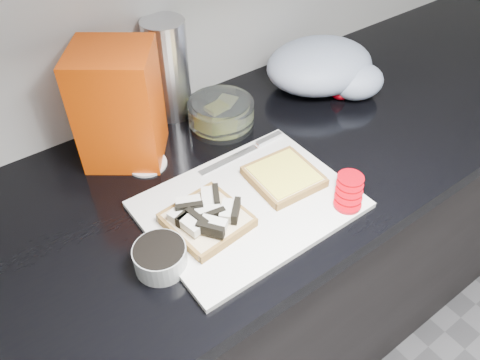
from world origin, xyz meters
The scene contains 14 objects.
base_cabinet centered at (0.00, 1.20, 0.43)m, with size 3.50×0.60×0.86m, color black.
countertop centered at (0.00, 1.20, 0.88)m, with size 3.50×0.64×0.04m, color black.
cutting_board centered at (-0.14, 1.08, 0.91)m, with size 0.40×0.30×0.01m, color silver.
bread_left centered at (-0.24, 1.09, 0.93)m, with size 0.15×0.15×0.04m.
bread_right centered at (-0.04, 1.09, 0.92)m, with size 0.14×0.14×0.02m.
tomato_slices centered at (0.03, 0.98, 0.92)m, with size 0.11×0.10×0.02m.
knife centered at (-0.03, 1.21, 0.92)m, with size 0.22×0.02×0.01m.
seed_tub centered at (-0.35, 1.06, 0.93)m, with size 0.09×0.09×0.05m.
tub_lid centered at (-0.24, 1.32, 0.90)m, with size 0.09×0.09×0.01m, color silver.
glass_bowl centered at (-0.03, 1.34, 0.93)m, with size 0.16×0.16×0.06m.
bread_bag centered at (-0.26, 1.38, 1.03)m, with size 0.16×0.15×0.25m, color #D94E03.
steel_canister centered at (-0.10, 1.46, 1.02)m, with size 0.10×0.10×0.24m, color silver.
grocery_bag centered at (0.28, 1.32, 0.96)m, with size 0.33×0.31×0.13m.
whole_tomatoes centered at (0.28, 1.25, 0.93)m, with size 0.05×0.05×0.05m.
Camera 1 is at (-0.54, 0.58, 1.57)m, focal length 35.00 mm.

